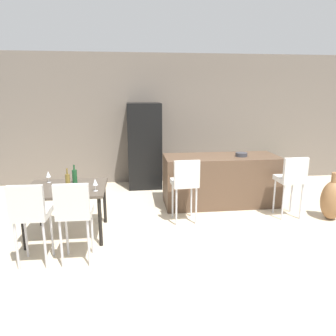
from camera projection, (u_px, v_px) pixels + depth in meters
The scene contains 16 objects.
ground_plane at pixel (215, 224), 5.06m from camera, with size 10.00×10.00×0.00m, color beige.
back_wall at pixel (187, 119), 7.31m from camera, with size 10.00×0.12×2.90m, color #665B51.
kitchen_island at pixel (220, 180), 5.88m from camera, with size 2.09×0.83×0.92m, color #4C3828.
bar_chair_left at pixel (185, 181), 4.97m from camera, with size 0.42×0.42×1.05m.
bar_chair_middle at pixel (291, 177), 5.17m from camera, with size 0.40×0.40×1.05m.
dining_table at pixel (66, 192), 4.52m from camera, with size 1.12×0.92×0.74m.
dining_chair_near at pixel (30, 212), 3.69m from camera, with size 0.41×0.41×1.05m.
dining_chair_far at pixel (74, 210), 3.75m from camera, with size 0.41×0.41×1.05m.
wine_bottle_right at pixel (68, 183), 4.23m from camera, with size 0.06×0.06×0.34m.
wine_bottle_middle at pixel (75, 176), 4.67m from camera, with size 0.07×0.07×0.28m.
wine_glass_left at pixel (95, 182), 4.30m from camera, with size 0.07×0.07×0.17m.
wine_glass_far at pixel (48, 174), 4.71m from camera, with size 0.07×0.07×0.17m.
refrigerator at pixel (144, 146), 6.89m from camera, with size 0.72×0.68×1.84m, color black.
fruit_bowl at pixel (241, 155), 5.73m from camera, with size 0.21×0.21×0.07m, color #333338.
floor_vase at pixel (332, 200), 5.18m from camera, with size 0.36×0.36×0.80m.
potted_plant at pixel (271, 168), 7.36m from camera, with size 0.36×0.36×0.57m.
Camera 1 is at (-1.31, -4.59, 2.07)m, focal length 33.64 mm.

